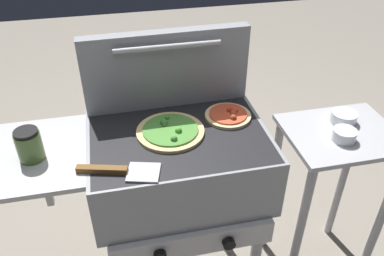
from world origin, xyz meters
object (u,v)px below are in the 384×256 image
object	(u,v)px
pizza_veggie	(170,131)
topping_bowl_near	(344,118)
topping_bowl_far	(344,135)
spatula	(119,171)
pizza_pepperoni	(228,115)
sauce_jar	(29,145)
grill	(176,167)
prep_table	(330,177)

from	to	relation	value
pizza_veggie	topping_bowl_near	world-z (taller)	pizza_veggie
topping_bowl_far	spatula	bearing A→B (deg)	-172.50
pizza_pepperoni	sauce_jar	xyz separation A→B (m)	(-0.69, -0.09, 0.04)
spatula	topping_bowl_near	size ratio (longest dim) A/B	2.55
grill	topping_bowl_far	bearing A→B (deg)	-3.80
pizza_veggie	prep_table	world-z (taller)	pizza_veggie
pizza_veggie	pizza_pepperoni	xyz separation A→B (m)	(0.23, 0.05, 0.00)
pizza_veggie	pizza_pepperoni	bearing A→B (deg)	12.95
pizza_veggie	sauce_jar	size ratio (longest dim) A/B	2.23
spatula	pizza_pepperoni	bearing A→B (deg)	28.30
topping_bowl_near	sauce_jar	bearing A→B (deg)	-175.61
spatula	prep_table	distance (m)	0.95
prep_table	topping_bowl_far	size ratio (longest dim) A/B	8.83
pizza_veggie	spatula	bearing A→B (deg)	-137.78
sauce_jar	topping_bowl_near	xyz separation A→B (m)	(1.19, 0.09, -0.12)
sauce_jar	topping_bowl_near	bearing A→B (deg)	4.39
grill	pizza_pepperoni	size ratio (longest dim) A/B	5.53
pizza_pepperoni	sauce_jar	size ratio (longest dim) A/B	1.60
sauce_jar	spatula	xyz separation A→B (m)	(0.27, -0.13, -0.05)
pizza_veggie	topping_bowl_far	distance (m)	0.67
grill	topping_bowl_far	xyz separation A→B (m)	(0.65, -0.04, 0.07)
sauce_jar	topping_bowl_near	world-z (taller)	sauce_jar
spatula	topping_bowl_near	xyz separation A→B (m)	(0.92, 0.22, -0.08)
grill	sauce_jar	xyz separation A→B (m)	(-0.47, -0.02, 0.20)
pizza_pepperoni	grill	bearing A→B (deg)	-161.87
sauce_jar	spatula	size ratio (longest dim) A/B	0.41
pizza_pepperoni	topping_bowl_near	distance (m)	0.50
pizza_pepperoni	topping_bowl_far	size ratio (longest dim) A/B	1.89
pizza_veggie	prep_table	size ratio (longest dim) A/B	0.30
sauce_jar	topping_bowl_near	size ratio (longest dim) A/B	1.04
pizza_veggie	topping_bowl_near	size ratio (longest dim) A/B	2.32
topping_bowl_near	topping_bowl_far	bearing A→B (deg)	-118.90
pizza_pepperoni	pizza_veggie	bearing A→B (deg)	-167.05
topping_bowl_near	pizza_pepperoni	bearing A→B (deg)	179.59
sauce_jar	topping_bowl_near	distance (m)	1.20
pizza_veggie	topping_bowl_far	xyz separation A→B (m)	(0.66, -0.06, -0.08)
spatula	sauce_jar	bearing A→B (deg)	153.88
grill	topping_bowl_far	size ratio (longest dim) A/B	10.48
grill	prep_table	world-z (taller)	grill
grill	prep_table	distance (m)	0.70
topping_bowl_far	topping_bowl_near	bearing A→B (deg)	61.10
topping_bowl_far	pizza_veggie	bearing A→B (deg)	174.66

